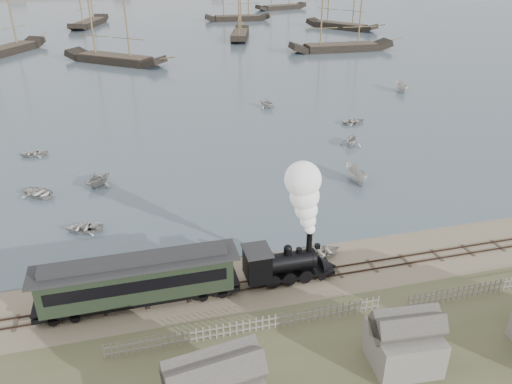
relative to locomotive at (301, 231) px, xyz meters
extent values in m
plane|color=gray|center=(1.34, 2.00, -4.31)|extent=(600.00, 600.00, 0.00)
cube|color=#485C67|center=(1.34, 172.00, -4.28)|extent=(600.00, 336.00, 0.06)
cube|color=#35261D|center=(1.34, -0.50, -4.21)|extent=(120.00, 0.08, 0.12)
cube|color=#35261D|center=(1.34, 0.50, -4.21)|extent=(120.00, 0.08, 0.12)
cube|color=#3F3528|center=(1.34, 0.00, -4.28)|extent=(120.00, 1.80, 0.06)
cube|color=black|center=(-0.76, 0.00, -3.60)|extent=(6.80, 2.00, 0.25)
cylinder|color=black|center=(-1.16, 0.00, -2.60)|extent=(4.20, 1.50, 1.50)
cube|color=black|center=(-3.36, 0.00, -2.40)|extent=(1.80, 2.20, 2.30)
cube|color=#29292B|center=(-3.36, 0.00, -1.20)|extent=(2.00, 2.40, 0.12)
cylinder|color=black|center=(0.74, 0.00, -1.25)|extent=(0.44, 0.44, 1.60)
sphere|color=black|center=(-0.96, 0.00, -1.43)|extent=(0.64, 0.64, 0.64)
cone|color=black|center=(2.44, 0.00, -3.70)|extent=(1.40, 2.00, 2.00)
cube|color=black|center=(1.44, 0.00, -1.60)|extent=(0.35, 0.35, 0.35)
cube|color=black|center=(-12.16, 0.00, -3.58)|extent=(14.43, 2.37, 0.36)
cube|color=black|center=(-12.16, 0.00, -2.14)|extent=(13.40, 2.58, 2.58)
cube|color=black|center=(-12.16, -1.31, -1.88)|extent=(12.37, 0.06, 0.93)
cube|color=black|center=(-12.16, 1.31, -1.88)|extent=(12.37, 0.06, 0.93)
cube|color=#29292B|center=(-12.16, 0.00, -0.80)|extent=(14.43, 2.78, 0.19)
cube|color=#29292B|center=(-12.16, 0.00, -0.49)|extent=(12.89, 1.24, 0.46)
imported|color=beige|center=(3.04, 2.46, -3.97)|extent=(2.83, 3.61, 0.68)
imported|color=beige|center=(-21.30, 20.03, -3.85)|extent=(4.61, 4.76, 0.80)
imported|color=beige|center=(-15.51, 21.20, -3.36)|extent=(4.43, 4.45, 1.78)
imported|color=beige|center=(11.86, 15.26, -3.47)|extent=(4.11, 1.67, 1.57)
imported|color=beige|center=(20.02, 33.39, -3.89)|extent=(2.71, 3.64, 0.72)
imported|color=beige|center=(16.02, 25.44, -3.41)|extent=(4.22, 4.16, 1.68)
imported|color=beige|center=(35.59, 47.59, -3.48)|extent=(4.19, 2.09, 1.55)
imported|color=beige|center=(-23.46, 32.03, -3.91)|extent=(2.70, 3.54, 0.69)
imported|color=beige|center=(9.97, 44.18, -3.43)|extent=(4.07, 3.93, 1.64)
imported|color=beige|center=(-16.61, 11.62, -3.90)|extent=(3.04, 3.78, 0.70)
camera|label=1|loc=(-11.37, -30.15, 19.22)|focal=35.00mm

